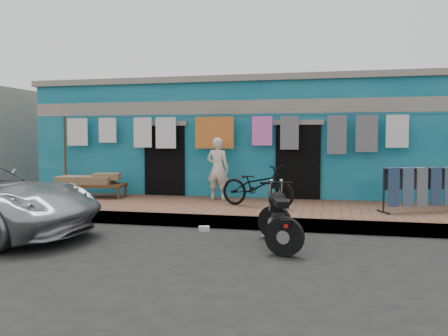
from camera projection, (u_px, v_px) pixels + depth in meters
The scene contains 13 objects.
ground at pixel (196, 245), 7.75m from camera, with size 80.00×80.00×0.00m, color black.
sidewalk at pixel (234, 211), 10.66m from camera, with size 28.00×3.00×0.25m, color brown.
curb at pixel (219, 222), 9.25m from camera, with size 28.00×0.10×0.25m, color gray.
building at pixel (261, 141), 14.44m from camera, with size 12.20×5.20×3.36m.
clothesline at pixel (231, 136), 11.85m from camera, with size 10.06×0.06×2.10m.
seated_person at pixel (218, 169), 11.62m from camera, with size 0.55×0.37×1.53m, color beige.
bicycle at pixel (257, 181), 10.39m from camera, with size 0.62×1.75×1.13m, color black.
motorcycle at pixel (279, 216), 7.61m from camera, with size 0.91×1.65×1.01m, color black, non-canonical shape.
charpoy at pixel (93, 186), 12.08m from camera, with size 1.84×1.06×0.59m, color brown, non-canonical shape.
jeans_rack at pixel (426, 189), 9.68m from camera, with size 1.96×1.14×0.94m, color black, non-canonical shape.
litter_a at pixel (204, 229), 8.96m from camera, with size 0.20×0.16×0.09m, color silver.
litter_b at pixel (280, 232), 8.63m from camera, with size 0.16×0.12×0.08m, color silver.
litter_c at pixel (269, 233), 8.51m from camera, with size 0.21×0.17×0.08m, color silver.
Camera 1 is at (2.20, -7.35, 1.74)m, focal length 38.00 mm.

